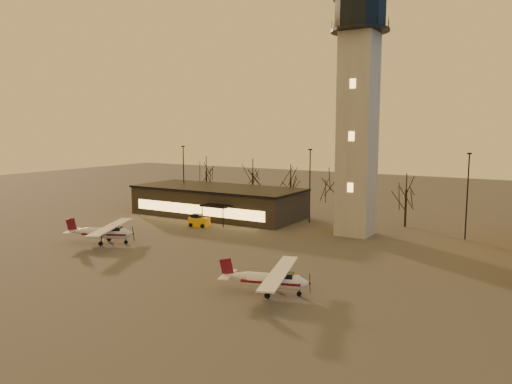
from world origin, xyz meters
TOP-DOWN VIEW (x-y plane):
  - ground at (0.00, 0.00)m, footprint 220.00×220.00m
  - control_tower at (0.00, 30.00)m, footprint 6.80×6.80m
  - terminal at (-21.99, 31.98)m, footprint 25.40×12.20m
  - light_poles at (0.50, 31.00)m, footprint 58.50×12.25m
  - tree_row at (-13.70, 39.16)m, footprint 37.20×9.20m
  - cessna_front at (2.30, 5.59)m, footprint 7.79×9.63m
  - cessna_rear at (-22.19, 11.00)m, footprint 8.33×9.95m
  - service_cart at (-19.39, 24.03)m, footprint 2.79×1.99m

SIDE VIEW (x-z plane):
  - ground at x=0.00m, z-range 0.00..0.00m
  - service_cart at x=-19.39m, z-range -0.20..1.46m
  - cessna_front at x=2.30m, z-range -0.42..2.25m
  - cessna_rear at x=-22.19m, z-range -0.45..2.42m
  - terminal at x=-21.99m, z-range 0.01..4.31m
  - light_poles at x=0.50m, z-range 0.34..10.48m
  - tree_row at x=-13.70m, z-range 1.54..10.34m
  - control_tower at x=0.00m, z-range 0.03..32.63m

